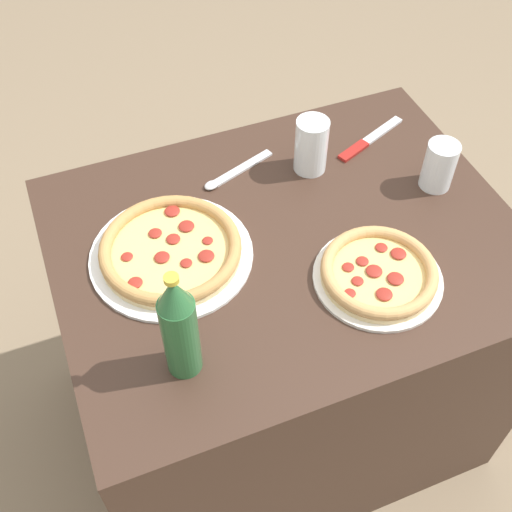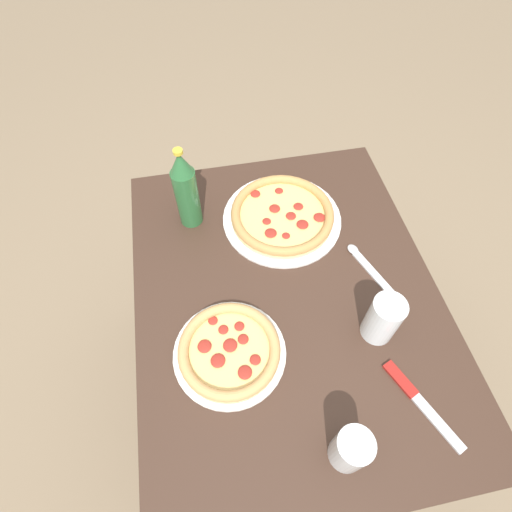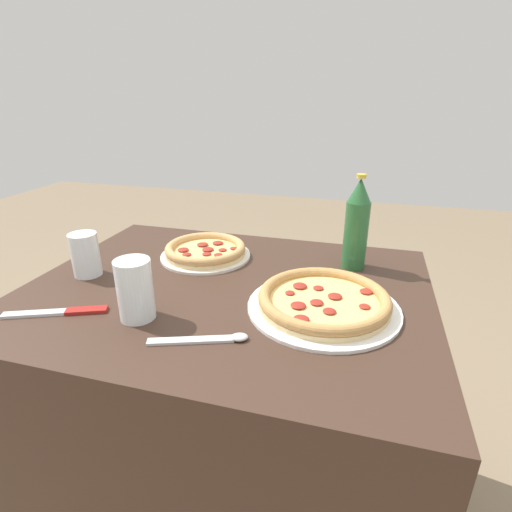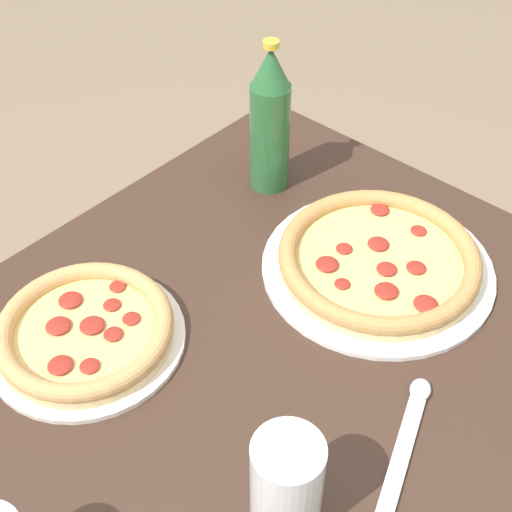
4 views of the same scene
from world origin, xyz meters
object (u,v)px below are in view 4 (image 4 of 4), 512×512
pizza_salami (379,261)px  beer_bottle (270,121)px  glass_orange_juice (286,487)px  spoon (409,430)px  pizza_pepperoni (86,331)px

pizza_salami → beer_bottle: bearing=78.8°
glass_orange_juice → spoon: bearing=-13.3°
beer_bottle → spoon: beer_bottle is taller
pizza_salami → spoon: pizza_salami is taller
pizza_pepperoni → glass_orange_juice: bearing=-91.8°
spoon → beer_bottle: bearing=60.2°
pizza_salami → spoon: size_ratio=1.77×
glass_orange_juice → spoon: (0.18, -0.04, -0.06)m
pizza_salami → glass_orange_juice: 0.41m
glass_orange_juice → spoon: glass_orange_juice is taller
beer_bottle → spoon: size_ratio=1.34×
glass_orange_juice → beer_bottle: size_ratio=0.52×
pizza_salami → glass_orange_juice: glass_orange_juice is taller
pizza_salami → beer_bottle: size_ratio=1.32×
pizza_salami → glass_orange_juice: size_ratio=2.54×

